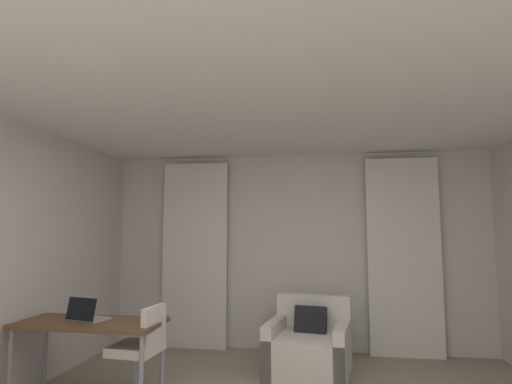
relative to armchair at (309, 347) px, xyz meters
The scene contains 8 objects.
wall_window 1.36m from the armchair, 101.84° to the left, with size 5.12×0.06×2.60m.
ceiling 3.20m from the armchair, 94.89° to the right, with size 5.12×6.12×0.06m, color white.
curtain_left_panel 1.99m from the armchair, 154.36° to the left, with size 0.90×0.06×2.50m.
curtain_right_panel 1.71m from the armchair, 32.15° to the left, with size 0.90×0.06×2.50m.
armchair is the anchor object (origin of this frame).
desk 2.29m from the armchair, 150.83° to the right, with size 1.32×0.57×0.73m.
desk_chair 1.85m from the armchair, 143.26° to the right, with size 0.48×0.48×0.88m.
laptop 2.35m from the armchair, 151.29° to the right, with size 0.37×0.31×0.22m.
Camera 1 is at (0.28, -2.49, 1.53)m, focal length 28.27 mm.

